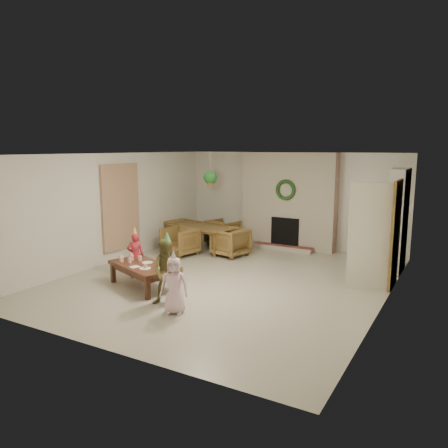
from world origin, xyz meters
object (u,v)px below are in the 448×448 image
Objects in this scene: child_plaid at (168,272)px; child_red at (136,255)px; dining_chair_far at (223,232)px; dining_chair_near at (180,241)px; dining_chair_left at (183,233)px; dining_table at (203,238)px; child_pink at (174,285)px; dining_chair_right at (230,242)px; coffee_table_top at (143,266)px.

child_red is at bearing 120.69° from child_plaid.
child_red is at bearing 102.45° from dining_chair_far.
dining_chair_near is at bearing 90.00° from dining_chair_far.
dining_chair_far is at bearing -131.57° from child_red.
child_red is 0.82× the size of child_plaid.
dining_table is at bearing -90.00° from dining_chair_left.
child_pink is at bearing 124.08° from dining_chair_far.
dining_chair_right is at bearing -148.69° from child_red.
dining_chair_far is 0.67× the size of child_plaid.
child_plaid is (1.52, -0.95, 0.10)m from child_red.
coffee_table_top is at bearing -57.28° from dining_chair_near.
dining_chair_far is 0.82× the size of child_red.
dining_chair_far is at bearing 90.00° from dining_table.
child_red reaches higher than dining_chair_left.
child_pink is (2.72, -4.13, 0.12)m from dining_chair_left.
child_pink is (0.32, -0.26, -0.10)m from child_plaid.
coffee_table_top is (0.67, -3.17, 0.10)m from dining_table.
dining_chair_right is at bearing -90.00° from dining_chair_left.
child_plaid is (0.98, -0.52, 0.15)m from coffee_table_top.
child_plaid is (0.70, -3.47, 0.22)m from dining_chair_right.
dining_table is 0.78m from dining_chair_left.
dining_chair_left is 0.67× the size of child_plaid.
dining_chair_near is 3.47m from child_plaid.
coffee_table_top is (-0.27, -2.95, 0.07)m from dining_chair_right.
dining_table is 2.34× the size of dining_chair_far.
dining_chair_near is 1.00× the size of dining_chair_left.
coffee_table_top is (1.43, -3.35, 0.07)m from dining_chair_left.
dining_table is 1.91× the size of child_pink.
dining_chair_near is at bearing -122.00° from child_red.
coffee_table_top is at bearing 125.29° from child_pink.
coffee_table_top is 1.51m from child_pink.
dining_chair_right is 0.82× the size of child_red.
dining_table is 4.42m from child_pink.
dining_chair_far is (0.36, 1.51, 0.00)m from dining_chair_near.
dining_chair_left is at bearing 133.14° from coffee_table_top.
child_red is (-0.55, 0.43, 0.05)m from coffee_table_top.
child_plaid is 0.42m from child_pink.
dining_chair_far is at bearing -128.66° from dining_chair_right.
child_pink is at bearing -66.88° from child_plaid.
dining_chair_far is 3.96m from coffee_table_top.
dining_chair_near is at bearing -51.34° from dining_chair_right.
child_red is 1.00× the size of child_pink.
child_plaid is (1.83, -2.94, 0.22)m from dining_chair_near.
dining_chair_far is 1.00× the size of dining_chair_left.
child_pink is at bearing 106.03° from child_red.
dining_chair_near is 3.85m from child_pink.
dining_chair_near is 1.24m from dining_chair_right.
child_red is at bearing -4.67° from dining_chair_right.
dining_table is at bearing 122.03° from coffee_table_top.
child_pink is at bearing -133.33° from dining_chair_left.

